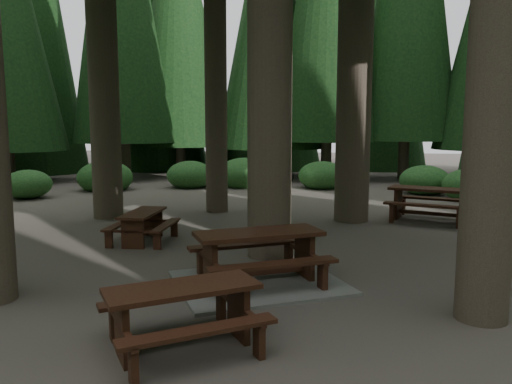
% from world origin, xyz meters
% --- Properties ---
extents(ground, '(80.00, 80.00, 0.00)m').
position_xyz_m(ground, '(0.00, 0.00, 0.00)').
color(ground, '#544E44').
rests_on(ground, ground).
extents(picnic_table_a, '(3.23, 3.06, 0.86)m').
position_xyz_m(picnic_table_a, '(0.91, -1.60, 0.30)').
color(picnic_table_a, gray).
rests_on(picnic_table_a, ground).
extents(picnic_table_b, '(1.33, 1.61, 0.67)m').
position_xyz_m(picnic_table_b, '(-2.07, 0.85, 0.44)').
color(picnic_table_b, '#381810').
rests_on(picnic_table_b, ground).
extents(picnic_table_d, '(2.45, 2.20, 0.88)m').
position_xyz_m(picnic_table_d, '(4.43, 4.51, 0.59)').
color(picnic_table_d, '#381810').
rests_on(picnic_table_d, ground).
extents(picnic_table_e, '(2.16, 2.09, 0.73)m').
position_xyz_m(picnic_table_e, '(0.47, -4.03, 0.49)').
color(picnic_table_e, '#381810').
rests_on(picnic_table_e, ground).
extents(shrub_ring, '(23.86, 24.64, 1.49)m').
position_xyz_m(shrub_ring, '(0.70, 0.75, 0.40)').
color(shrub_ring, '#1A4E24').
rests_on(shrub_ring, ground).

